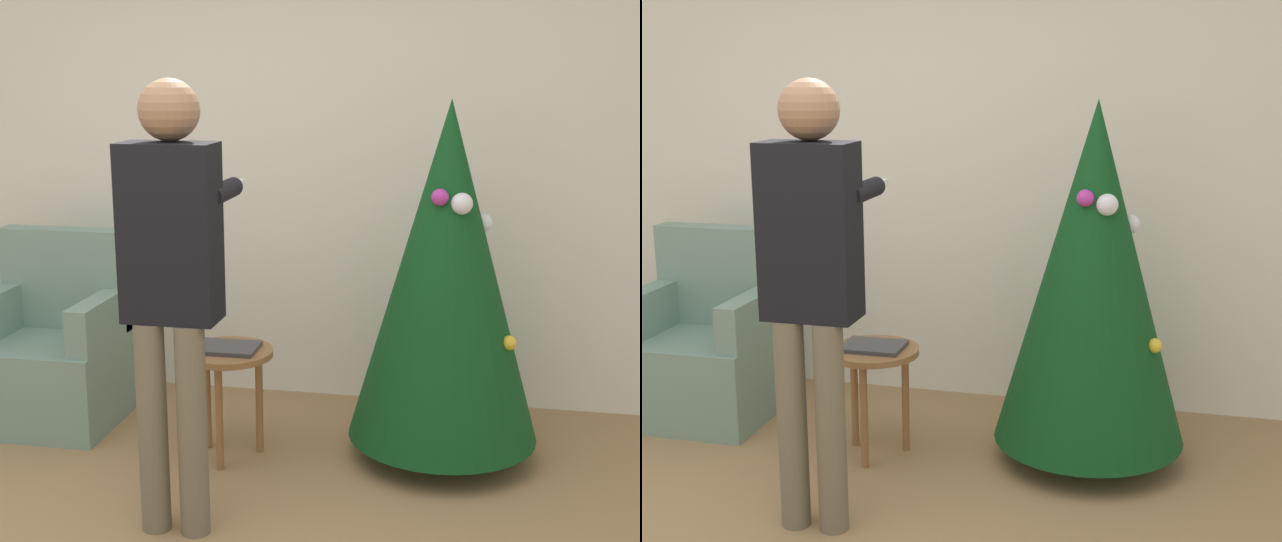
% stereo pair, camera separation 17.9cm
% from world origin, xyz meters
% --- Properties ---
extents(wall_back, '(8.00, 0.06, 2.70)m').
position_xyz_m(wall_back, '(0.00, 2.23, 1.35)').
color(wall_back, silver).
rests_on(wall_back, ground_plane).
extents(christmas_tree, '(0.90, 0.90, 1.71)m').
position_xyz_m(christmas_tree, '(1.06, 1.49, 0.91)').
color(christmas_tree, brown).
rests_on(christmas_tree, ground_plane).
extents(armchair, '(0.72, 0.65, 1.00)m').
position_xyz_m(armchair, '(-0.99, 1.58, 0.36)').
color(armchair, gray).
rests_on(armchair, ground_plane).
extents(person_standing, '(0.39, 0.57, 1.81)m').
position_xyz_m(person_standing, '(0.04, 0.62, 1.09)').
color(person_standing, '#6B604C').
rests_on(person_standing, ground_plane).
extents(side_stool, '(0.44, 0.44, 0.54)m').
position_xyz_m(side_stool, '(0.06, 1.29, 0.46)').
color(side_stool, olive).
rests_on(side_stool, ground_plane).
extents(laptop, '(0.29, 0.22, 0.02)m').
position_xyz_m(laptop, '(0.06, 1.29, 0.55)').
color(laptop, '#38383D').
rests_on(laptop, side_stool).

